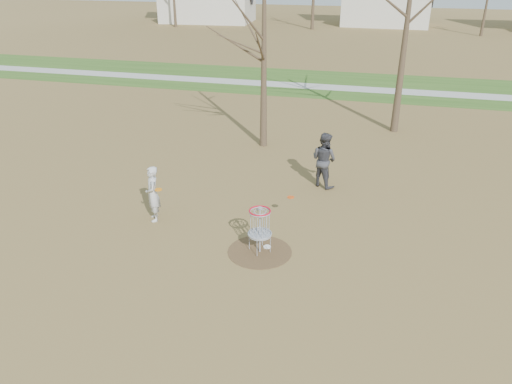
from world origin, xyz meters
TOP-DOWN VIEW (x-y plane):
  - ground at (0.00, 0.00)m, footprint 160.00×160.00m
  - green_band at (0.00, 21.00)m, footprint 160.00×8.00m
  - footpath at (0.00, 20.00)m, footprint 160.00×1.50m
  - dirt_circle at (0.00, 0.00)m, footprint 1.80×1.80m
  - player_standing at (-3.64, 1.01)m, footprint 0.68×0.77m
  - player_throwing at (1.08, 4.91)m, footprint 1.21×1.13m
  - disc_grounded at (0.15, 0.27)m, footprint 0.22×0.22m
  - discs_in_play at (-1.36, 1.44)m, footprint 4.07×1.28m
  - disc_golf_basket at (0.00, 0.00)m, footprint 0.64×0.64m

SIDE VIEW (x-z plane):
  - ground at x=0.00m, z-range 0.00..0.00m
  - green_band at x=0.00m, z-range 0.00..0.01m
  - dirt_circle at x=0.00m, z-range 0.00..0.01m
  - footpath at x=0.00m, z-range 0.01..0.02m
  - disc_grounded at x=0.15m, z-range 0.01..0.03m
  - player_standing at x=-3.64m, z-range 0.00..1.77m
  - disc_golf_basket at x=0.00m, z-range 0.24..1.59m
  - discs_in_play at x=-1.36m, z-range 0.82..1.13m
  - player_throwing at x=1.08m, z-range 0.00..1.98m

